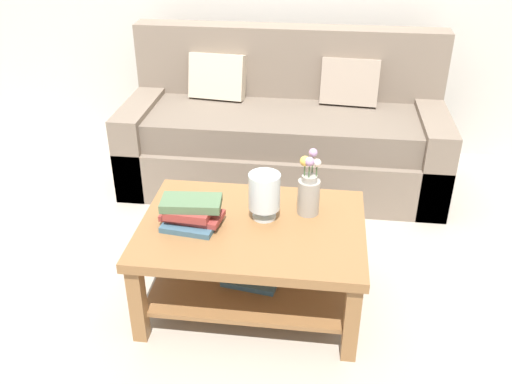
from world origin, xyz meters
The scene contains 6 objects.
ground_plane centered at (0.00, 0.00, 0.00)m, with size 10.00×10.00×0.00m, color #ADA393.
couch centered at (0.13, 0.99, 0.36)m, with size 2.23×0.90×1.06m.
coffee_table centered at (0.08, -0.42, 0.35)m, with size 1.11×0.81×0.48m.
book_stack_main centered at (-0.21, -0.45, 0.54)m, with size 0.32×0.25×0.14m.
glass_hurricane_vase centered at (0.14, -0.35, 0.62)m, with size 0.16×0.16×0.24m.
flower_pitcher centered at (0.35, -0.27, 0.60)m, with size 0.11×0.11×0.35m.
Camera 1 is at (0.40, -2.73, 1.98)m, focal length 39.20 mm.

